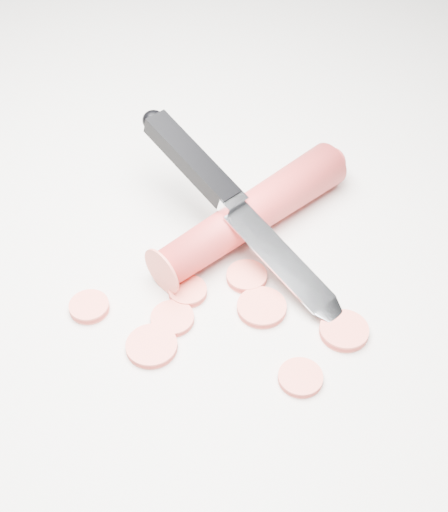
{
  "coord_description": "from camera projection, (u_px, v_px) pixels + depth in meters",
  "views": [
    {
      "loc": [
        0.03,
        -0.42,
        0.44
      ],
      "look_at": [
        0.0,
        -0.02,
        0.02
      ],
      "focal_mm": 50.0,
      "sensor_mm": 36.0,
      "label": 1
    }
  ],
  "objects": [
    {
      "name": "carrot",
      "position": [
        252.0,
        213.0,
        0.61
      ],
      "size": [
        0.16,
        0.17,
        0.04
      ],
      "primitive_type": "cylinder",
      "rotation": [
        1.57,
        0.0,
        -0.75
      ],
      "color": "red",
      "rests_on": "ground"
    },
    {
      "name": "carrot_slice_4",
      "position": [
        344.0,
        331.0,
        0.55
      ],
      "size": [
        0.04,
        0.04,
        0.01
      ],
      "primitive_type": "cylinder",
      "color": "#F15F4D",
      "rests_on": "ground"
    },
    {
      "name": "carrot_slice_1",
      "position": [
        152.0,
        346.0,
        0.54
      ],
      "size": [
        0.04,
        0.04,
        0.01
      ],
      "primitive_type": "cylinder",
      "color": "#F15F4D",
      "rests_on": "ground"
    },
    {
      "name": "carrot_slice_6",
      "position": [
        172.0,
        318.0,
        0.56
      ],
      "size": [
        0.03,
        0.03,
        0.01
      ],
      "primitive_type": "cylinder",
      "color": "#F15F4D",
      "rests_on": "ground"
    },
    {
      "name": "carrot_slice_3",
      "position": [
        300.0,
        378.0,
        0.52
      ],
      "size": [
        0.03,
        0.03,
        0.01
      ],
      "primitive_type": "cylinder",
      "color": "#F15F4D",
      "rests_on": "ground"
    },
    {
      "name": "carrot_slice_2",
      "position": [
        247.0,
        277.0,
        0.59
      ],
      "size": [
        0.03,
        0.03,
        0.01
      ],
      "primitive_type": "cylinder",
      "color": "#F15F4D",
      "rests_on": "ground"
    },
    {
      "name": "kitchen_knife",
      "position": [
        245.0,
        213.0,
        0.58
      ],
      "size": [
        0.21,
        0.19,
        0.08
      ],
      "primitive_type": null,
      "color": "silver",
      "rests_on": "ground"
    },
    {
      "name": "carrot_slice_5",
      "position": [
        188.0,
        291.0,
        0.57
      ],
      "size": [
        0.03,
        0.03,
        0.01
      ],
      "primitive_type": "cylinder",
      "color": "#F15F4D",
      "rests_on": "ground"
    },
    {
      "name": "carrot_slice_7",
      "position": [
        262.0,
        307.0,
        0.56
      ],
      "size": [
        0.04,
        0.04,
        0.01
      ],
      "primitive_type": "cylinder",
      "color": "#F15F4D",
      "rests_on": "ground"
    },
    {
      "name": "carrot_slice_0",
      "position": [
        89.0,
        307.0,
        0.56
      ],
      "size": [
        0.03,
        0.03,
        0.01
      ],
      "primitive_type": "cylinder",
      "color": "#F15F4D",
      "rests_on": "ground"
    },
    {
      "name": "ground",
      "position": [
        224.0,
        255.0,
        0.61
      ],
      "size": [
        2.4,
        2.4,
        0.0
      ],
      "primitive_type": "plane",
      "color": "beige",
      "rests_on": "ground"
    }
  ]
}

